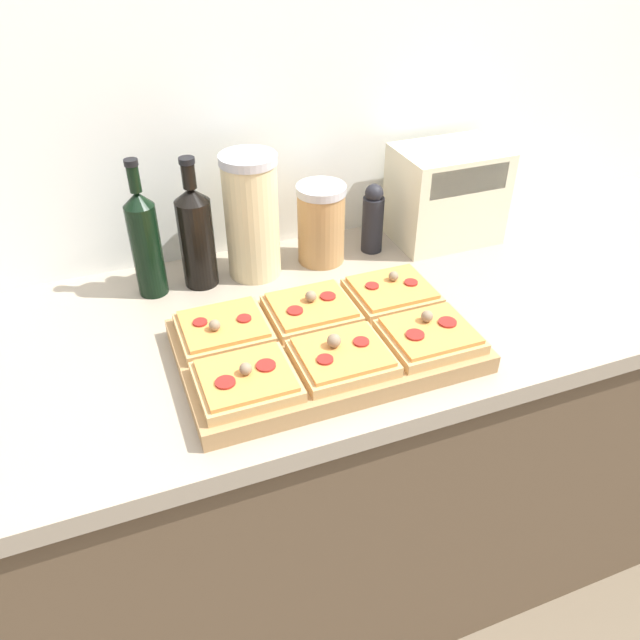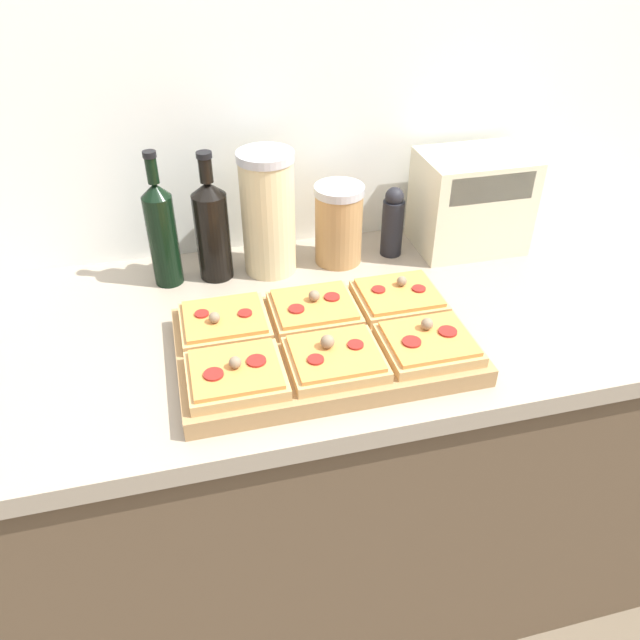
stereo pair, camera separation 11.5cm
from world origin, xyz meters
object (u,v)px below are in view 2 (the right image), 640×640
Objects in this scene: cutting_board at (324,346)px; grain_jar_tall at (268,213)px; olive_oil_bottle at (162,232)px; grain_jar_short at (339,224)px; wine_bottle at (212,228)px; pepper_mill at (393,222)px; toaster_oven at (471,201)px.

grain_jar_tall reaches higher than cutting_board.
grain_jar_short is at bearing 0.00° from olive_oil_bottle.
grain_jar_tall is (0.12, 0.00, 0.02)m from wine_bottle.
wine_bottle reaches higher than grain_jar_tall.
cutting_board is 0.35m from grain_jar_tall.
pepper_mill is at bearing 0.00° from olive_oil_bottle.
grain_jar_short is at bearing 0.00° from wine_bottle.
grain_jar_short is 0.13m from pepper_mill.
wine_bottle is at bearing -180.00° from pepper_mill.
pepper_mill is (0.41, 0.00, -0.04)m from wine_bottle.
pepper_mill is 0.19m from toaster_oven.
wine_bottle reaches higher than cutting_board.
toaster_oven is (0.32, -0.00, 0.02)m from grain_jar_short.
grain_jar_short is (0.38, 0.00, -0.03)m from olive_oil_bottle.
grain_jar_short is at bearing 180.00° from pepper_mill.
toaster_oven is (0.19, -0.00, 0.03)m from pepper_mill.
pepper_mill is at bearing 0.00° from grain_jar_short.
grain_jar_tall is 0.29m from pepper_mill.
wine_bottle reaches higher than grain_jar_short.
pepper_mill is 0.62× the size of toaster_oven.
toaster_oven is (0.70, -0.00, -0.01)m from olive_oil_bottle.
cutting_board is 1.81× the size of olive_oil_bottle.
olive_oil_bottle reaches higher than grain_jar_tall.
cutting_board is 2.93× the size of grain_jar_short.
toaster_oven reaches higher than grain_jar_short.
olive_oil_bottle is at bearing 180.00° from grain_jar_tall.
wine_bottle is 1.71× the size of pepper_mill.
cutting_board is 0.38m from wine_bottle.
grain_jar_tall is 1.50× the size of grain_jar_short.
wine_bottle is 0.12m from grain_jar_tall.
toaster_oven is at bearing -0.26° from pepper_mill.
olive_oil_bottle is 0.38m from grain_jar_short.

